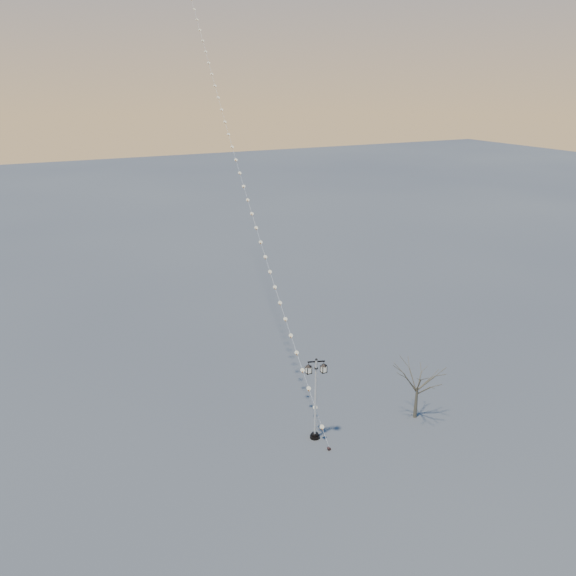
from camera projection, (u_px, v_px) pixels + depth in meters
ground at (339, 460)px, 33.79m from camera, size 300.00×300.00×0.00m
street_lamp at (316, 395)px, 34.82m from camera, size 1.37×0.79×5.59m
bare_tree at (418, 379)px, 37.15m from camera, size 2.46×2.46×4.09m
kite_train at (237, 146)px, 47.10m from camera, size 5.48×40.73×32.49m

